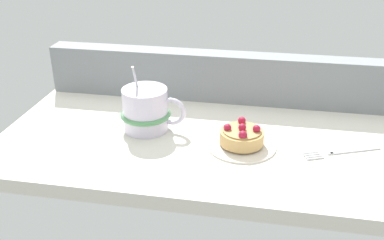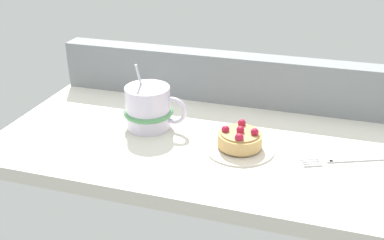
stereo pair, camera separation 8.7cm
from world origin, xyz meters
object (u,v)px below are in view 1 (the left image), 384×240
coffee_mug (146,110)px  raspberry_tart (242,136)px  dessert_plate (241,144)px  dessert_fork (341,152)px

coffee_mug → raspberry_tart: bearing=-10.6°
dessert_plate → raspberry_tart: raspberry_tart is taller
raspberry_tart → coffee_mug: size_ratio=0.62×
dessert_plate → coffee_mug: bearing=169.4°
raspberry_tart → dessert_fork: bearing=2.3°
dessert_plate → coffee_mug: 20.70cm
raspberry_tart → coffee_mug: 20.41cm
dessert_plate → coffee_mug: size_ratio=0.99×
raspberry_tart → coffee_mug: bearing=169.4°
raspberry_tart → dessert_fork: (18.86, 0.77, -2.03)cm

